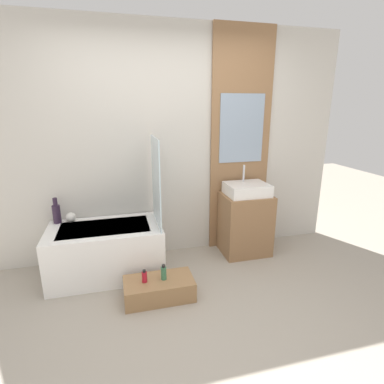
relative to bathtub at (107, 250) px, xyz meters
name	(u,v)px	position (x,y,z in m)	size (l,w,h in m)	color
ground_plane	(206,341)	(0.73, -1.20, -0.27)	(12.00, 12.00, 0.00)	#A39989
wall_tiled_back	(167,146)	(0.73, 0.38, 1.03)	(4.20, 0.06, 2.60)	beige
wall_wood_accent	(240,142)	(1.62, 0.33, 1.04)	(0.74, 0.04, 2.60)	#8E6642
bathtub	(107,250)	(0.00, 0.00, 0.00)	(1.15, 0.67, 0.54)	white
glass_shower_screen	(156,182)	(0.54, -0.03, 0.72)	(0.01, 0.56, 0.91)	silver
wooden_step_bench	(159,289)	(0.47, -0.56, -0.18)	(0.64, 0.33, 0.19)	#997047
vanity_cabinet	(245,224)	(1.62, 0.09, 0.10)	(0.56, 0.45, 0.73)	#8E6642
sink	(247,189)	(1.62, 0.09, 0.53)	(0.48, 0.39, 0.33)	white
vase_tall_dark	(57,213)	(-0.48, 0.24, 0.38)	(0.08, 0.08, 0.28)	#2D1E33
vase_round_light	(71,217)	(-0.35, 0.23, 0.32)	(0.11, 0.11, 0.11)	silver
bottle_soap_primary	(144,277)	(0.34, -0.56, -0.03)	(0.05, 0.05, 0.12)	#B21928
bottle_soap_secondary	(164,273)	(0.52, -0.56, -0.02)	(0.05, 0.05, 0.15)	#38704C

